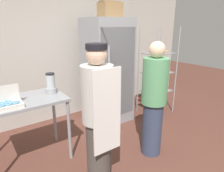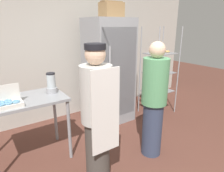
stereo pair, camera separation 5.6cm
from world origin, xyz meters
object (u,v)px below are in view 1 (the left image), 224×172
(donut_box, at_px, (8,104))
(refrigerator, at_px, (108,72))
(baking_rack, at_px, (157,72))
(cardboard_storage_box, at_px, (110,10))
(person_customer, at_px, (154,100))
(person_baker, at_px, (98,116))
(blender_pitcher, at_px, (51,84))

(donut_box, bearing_deg, refrigerator, 18.57)
(baking_rack, bearing_deg, donut_box, -174.12)
(cardboard_storage_box, height_order, person_customer, cardboard_storage_box)
(donut_box, bearing_deg, person_baker, -42.48)
(refrigerator, distance_m, baking_rack, 1.06)
(person_customer, bearing_deg, blender_pitcher, 141.30)
(person_baker, bearing_deg, person_customer, 1.72)
(baking_rack, height_order, person_customer, baking_rack)
(baking_rack, bearing_deg, person_baker, -154.21)
(refrigerator, distance_m, donut_box, 1.87)
(baking_rack, relative_size, person_baker, 1.09)
(refrigerator, bearing_deg, donut_box, -161.43)
(blender_pitcher, bearing_deg, refrigerator, 18.09)
(refrigerator, bearing_deg, blender_pitcher, -161.91)
(cardboard_storage_box, distance_m, person_customer, 1.75)
(baking_rack, relative_size, donut_box, 5.89)
(baking_rack, height_order, person_baker, baking_rack)
(baking_rack, xyz_separation_m, donut_box, (-2.79, -0.29, 0.07))
(blender_pitcher, xyz_separation_m, cardboard_storage_box, (1.26, 0.39, 1.01))
(donut_box, distance_m, cardboard_storage_box, 2.21)
(baking_rack, xyz_separation_m, cardboard_storage_box, (-0.96, 0.30, 1.16))
(person_baker, relative_size, person_customer, 1.01)
(blender_pitcher, relative_size, person_customer, 0.18)
(refrigerator, relative_size, cardboard_storage_box, 5.06)
(blender_pitcher, bearing_deg, person_customer, -38.70)
(donut_box, xyz_separation_m, cardboard_storage_box, (1.83, 0.59, 1.09))
(cardboard_storage_box, xyz_separation_m, person_baker, (-1.07, -1.28, -1.19))
(cardboard_storage_box, bearing_deg, donut_box, -162.16)
(blender_pitcher, bearing_deg, baking_rack, 2.17)
(baking_rack, distance_m, donut_box, 2.80)
(baking_rack, xyz_separation_m, blender_pitcher, (-2.21, -0.08, 0.15))
(refrigerator, relative_size, baking_rack, 1.08)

